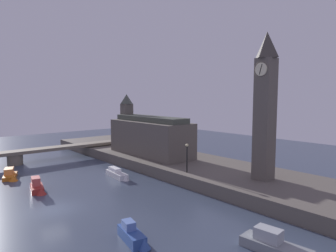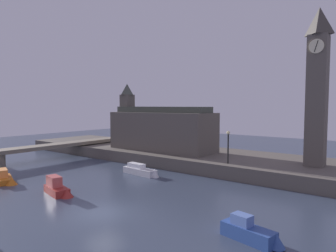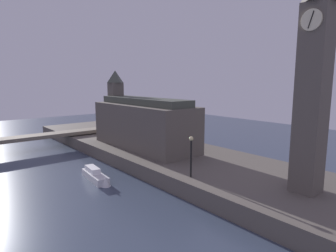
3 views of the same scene
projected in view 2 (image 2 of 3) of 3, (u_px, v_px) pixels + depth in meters
The scene contains 9 objects.
ground_plane at pixel (104, 213), 21.84m from camera, with size 120.00×120.00×0.00m, color #384256.
far_embankment at pixel (229, 162), 37.58m from camera, with size 70.00×12.00×1.50m, color #5B544C.
clock_tower at pixel (317, 85), 30.64m from camera, with size 2.01×2.07×16.04m.
parliament_hall at pixel (160, 129), 42.45m from camera, with size 15.25×5.44×9.50m.
streetlamp at pixel (228, 143), 32.31m from camera, with size 0.36×0.36×3.52m.
boat_ferry_white at pixel (142, 171), 33.70m from camera, with size 5.06×1.56×1.37m.
boat_dinghy_red at pixel (58, 188), 26.25m from camera, with size 3.80×1.88×1.57m.
boat_patrol_orange at pixel (5, 178), 30.29m from camera, with size 4.44×2.52×1.42m.
boat_tour_blue at pixel (252, 233), 17.17m from camera, with size 3.85×1.69×1.46m.
Camera 2 is at (16.74, -14.06, 7.75)m, focal length 32.37 mm.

